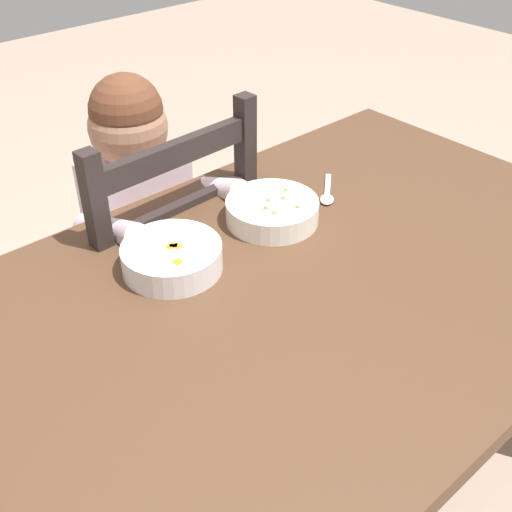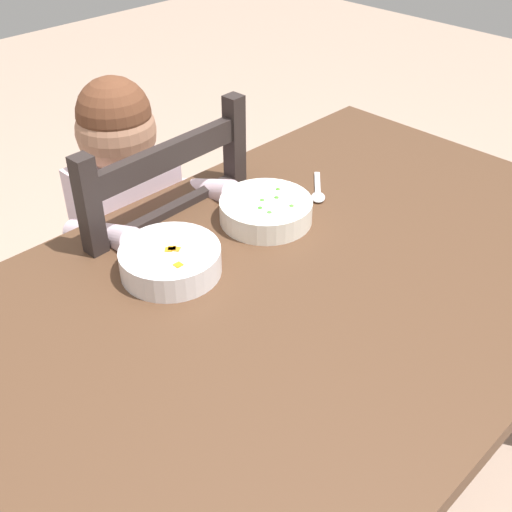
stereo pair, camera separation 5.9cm
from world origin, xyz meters
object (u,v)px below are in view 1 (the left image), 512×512
bowl_of_carrots (172,257)px  spoon (327,195)px  child_figure (145,216)px  bowl_of_peas (272,210)px  dining_table (263,338)px  dining_chair (152,279)px

bowl_of_carrots → spoon: size_ratio=1.58×
child_figure → bowl_of_peas: child_figure is taller
dining_table → child_figure: size_ratio=1.63×
bowl_of_peas → spoon: 0.16m
dining_chair → child_figure: child_figure is taller
dining_table → bowl_of_peas: (0.18, 0.18, 0.11)m
child_figure → bowl_of_peas: (0.12, -0.29, 0.10)m
dining_chair → bowl_of_carrots: size_ratio=4.93×
child_figure → bowl_of_carrots: size_ratio=5.20×
spoon → bowl_of_peas: bearing=177.0°
bowl_of_carrots → spoon: bearing=-1.2°
bowl_of_peas → bowl_of_carrots: bearing=180.0°
dining_chair → dining_table: bearing=-97.4°
dining_chair → child_figure: (-0.00, -0.01, 0.19)m
dining_table → child_figure: bearing=82.7°
child_figure → spoon: child_figure is taller
spoon → dining_chair: bearing=131.9°
dining_chair → bowl_of_carrots: bearing=-112.7°
dining_table → spoon: 0.39m
child_figure → spoon: (0.28, -0.30, 0.08)m
dining_table → dining_chair: dining_chair is taller
bowl_of_peas → bowl_of_carrots: bowl_of_carrots is taller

